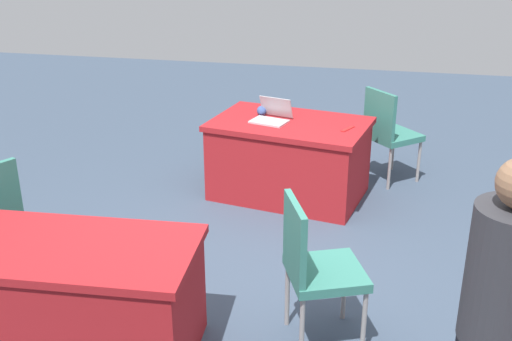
{
  "coord_description": "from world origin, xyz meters",
  "views": [
    {
      "loc": [
        -0.79,
        3.68,
        2.47
      ],
      "look_at": [
        0.02,
        -0.09,
        0.9
      ],
      "focal_mm": 43.8,
      "sensor_mm": 36.0,
      "label": 1
    }
  ],
  "objects_px": {
    "scissors_red": "(348,129)",
    "table_mid_right": "(77,300)",
    "laptop_silver": "(271,117)",
    "table_foreground": "(289,159)",
    "chair_tucked_left": "(315,264)",
    "person_attendee_standing": "(500,316)",
    "yarn_ball": "(262,111)",
    "chair_near_front": "(388,130)"
  },
  "relations": [
    {
      "from": "table_foreground",
      "to": "chair_near_front",
      "type": "height_order",
      "value": "chair_near_front"
    },
    {
      "from": "scissors_red",
      "to": "table_foreground",
      "type": "bearing_deg",
      "value": -74.97
    },
    {
      "from": "chair_near_front",
      "to": "table_foreground",
      "type": "bearing_deg",
      "value": -100.62
    },
    {
      "from": "chair_tucked_left",
      "to": "laptop_silver",
      "type": "bearing_deg",
      "value": 175.04
    },
    {
      "from": "table_mid_right",
      "to": "chair_tucked_left",
      "type": "height_order",
      "value": "chair_tucked_left"
    },
    {
      "from": "laptop_silver",
      "to": "chair_tucked_left",
      "type": "bearing_deg",
      "value": 123.48
    },
    {
      "from": "laptop_silver",
      "to": "yarn_ball",
      "type": "distance_m",
      "value": 0.19
    },
    {
      "from": "person_attendee_standing",
      "to": "yarn_ball",
      "type": "height_order",
      "value": "person_attendee_standing"
    },
    {
      "from": "scissors_red",
      "to": "person_attendee_standing",
      "type": "bearing_deg",
      "value": 43.45
    },
    {
      "from": "table_foreground",
      "to": "yarn_ball",
      "type": "height_order",
      "value": "yarn_ball"
    },
    {
      "from": "person_attendee_standing",
      "to": "scissors_red",
      "type": "relative_size",
      "value": 8.98
    },
    {
      "from": "table_mid_right",
      "to": "chair_tucked_left",
      "type": "xyz_separation_m",
      "value": [
        -1.36,
        -0.39,
        0.19
      ]
    },
    {
      "from": "table_mid_right",
      "to": "scissors_red",
      "type": "bearing_deg",
      "value": -119.63
    },
    {
      "from": "person_attendee_standing",
      "to": "scissors_red",
      "type": "bearing_deg",
      "value": 158.23
    },
    {
      "from": "table_foreground",
      "to": "table_mid_right",
      "type": "distance_m",
      "value": 2.7
    },
    {
      "from": "chair_near_front",
      "to": "yarn_ball",
      "type": "distance_m",
      "value": 1.27
    },
    {
      "from": "chair_near_front",
      "to": "chair_tucked_left",
      "type": "bearing_deg",
      "value": -50.16
    },
    {
      "from": "person_attendee_standing",
      "to": "scissors_red",
      "type": "distance_m",
      "value": 3.02
    },
    {
      "from": "table_foreground",
      "to": "scissors_red",
      "type": "relative_size",
      "value": 8.59
    },
    {
      "from": "chair_near_front",
      "to": "person_attendee_standing",
      "type": "bearing_deg",
      "value": -34.04
    },
    {
      "from": "table_foreground",
      "to": "yarn_ball",
      "type": "relative_size",
      "value": 16.57
    },
    {
      "from": "chair_near_front",
      "to": "yarn_ball",
      "type": "xyz_separation_m",
      "value": [
        1.18,
        0.41,
        0.24
      ]
    },
    {
      "from": "table_foreground",
      "to": "chair_near_front",
      "type": "relative_size",
      "value": 1.64
    },
    {
      "from": "table_mid_right",
      "to": "chair_tucked_left",
      "type": "relative_size",
      "value": 1.55
    },
    {
      "from": "yarn_ball",
      "to": "person_attendee_standing",
      "type": "bearing_deg",
      "value": 118.11
    },
    {
      "from": "chair_near_front",
      "to": "yarn_ball",
      "type": "height_order",
      "value": "chair_near_front"
    },
    {
      "from": "yarn_ball",
      "to": "scissors_red",
      "type": "height_order",
      "value": "yarn_ball"
    },
    {
      "from": "laptop_silver",
      "to": "table_foreground",
      "type": "bearing_deg",
      "value": -158.02
    },
    {
      "from": "chair_near_front",
      "to": "scissors_red",
      "type": "relative_size",
      "value": 5.23
    },
    {
      "from": "person_attendee_standing",
      "to": "laptop_silver",
      "type": "relative_size",
      "value": 4.2
    },
    {
      "from": "laptop_silver",
      "to": "yarn_ball",
      "type": "bearing_deg",
      "value": -35.89
    },
    {
      "from": "chair_tucked_left",
      "to": "person_attendee_standing",
      "type": "relative_size",
      "value": 0.59
    },
    {
      "from": "table_mid_right",
      "to": "yarn_ball",
      "type": "height_order",
      "value": "yarn_ball"
    },
    {
      "from": "yarn_ball",
      "to": "scissors_red",
      "type": "bearing_deg",
      "value": 163.28
    },
    {
      "from": "chair_near_front",
      "to": "laptop_silver",
      "type": "distance_m",
      "value": 1.22
    },
    {
      "from": "scissors_red",
      "to": "laptop_silver",
      "type": "bearing_deg",
      "value": -70.69
    },
    {
      "from": "yarn_ball",
      "to": "scissors_red",
      "type": "xyz_separation_m",
      "value": [
        -0.83,
        0.25,
        -0.04
      ]
    },
    {
      "from": "chair_tucked_left",
      "to": "laptop_silver",
      "type": "height_order",
      "value": "chair_tucked_left"
    },
    {
      "from": "table_mid_right",
      "to": "scissors_red",
      "type": "xyz_separation_m",
      "value": [
        -1.39,
        -2.45,
        0.37
      ]
    },
    {
      "from": "laptop_silver",
      "to": "scissors_red",
      "type": "relative_size",
      "value": 2.14
    },
    {
      "from": "yarn_ball",
      "to": "scissors_red",
      "type": "relative_size",
      "value": 0.52
    },
    {
      "from": "scissors_red",
      "to": "table_mid_right",
      "type": "bearing_deg",
      "value": -2.61
    }
  ]
}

